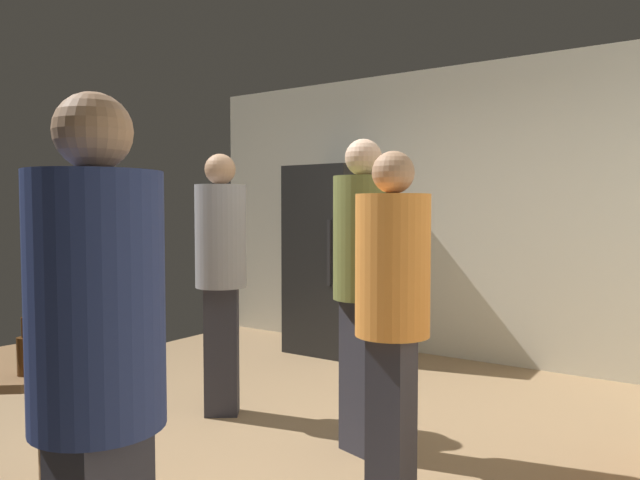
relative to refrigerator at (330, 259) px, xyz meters
name	(u,v)px	position (x,y,z in m)	size (l,w,h in m)	color
ground_plane	(268,455)	(1.00, -2.20, -0.95)	(5.20, 5.20, 0.10)	#9E7C56
wall_back	(444,213)	(1.00, 0.43, 0.45)	(5.32, 0.06, 2.70)	beige
refrigerator	(330,259)	(0.00, 0.00, 0.00)	(0.70, 0.68, 1.80)	black
foreground_table	(49,382)	(0.73, -3.39, -0.27)	(0.80, 0.80, 0.73)	olive
beer_bottle_amber	(86,344)	(0.94, -3.34, -0.08)	(0.06, 0.06, 0.23)	#8C5919
beer_bottle_brown	(25,354)	(0.90, -3.59, -0.08)	(0.06, 0.06, 0.23)	#593314
beer_bottle_green	(48,337)	(0.69, -3.36, -0.08)	(0.06, 0.06, 0.23)	#26662D
plastic_cup_red	(94,341)	(0.82, -3.22, -0.11)	(0.08, 0.08, 0.11)	red
person_in_olive_shirt	(363,269)	(1.48, -1.93, 0.15)	(0.42, 0.42, 1.78)	#2D2D38
person_in_navy_shirt	(98,367)	(1.85, -3.93, 0.08)	(0.36, 0.36, 1.68)	#2D2D38
person_in_gray_shirt	(221,262)	(0.39, -1.93, 0.13)	(0.48, 0.48, 1.75)	#2D2D38
person_in_orange_shirt	(392,303)	(1.93, -2.45, 0.06)	(0.36, 0.36, 1.65)	#2D2D38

